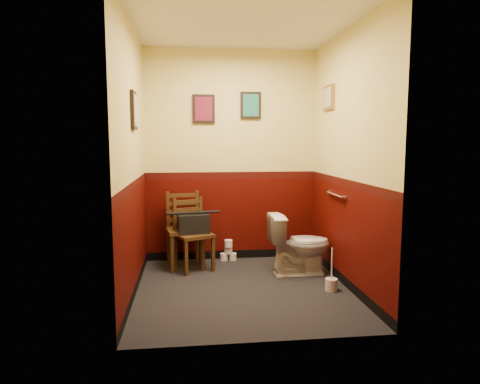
% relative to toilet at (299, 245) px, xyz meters
% --- Properties ---
extents(floor, '(2.20, 2.40, 0.00)m').
position_rel_toilet_xyz_m(floor, '(-0.72, -0.44, -0.35)').
color(floor, black).
rests_on(floor, ground).
extents(ceiling, '(2.20, 2.40, 0.00)m').
position_rel_toilet_xyz_m(ceiling, '(-0.72, -0.44, 2.35)').
color(ceiling, silver).
rests_on(ceiling, ground).
extents(wall_back, '(2.20, 0.00, 2.70)m').
position_rel_toilet_xyz_m(wall_back, '(-0.72, 0.76, 1.00)').
color(wall_back, '#3A0603').
rests_on(wall_back, ground).
extents(wall_front, '(2.20, 0.00, 2.70)m').
position_rel_toilet_xyz_m(wall_front, '(-0.72, -1.64, 1.00)').
color(wall_front, '#3A0603').
rests_on(wall_front, ground).
extents(wall_left, '(0.00, 2.40, 2.70)m').
position_rel_toilet_xyz_m(wall_left, '(-1.82, -0.44, 1.00)').
color(wall_left, '#3A0603').
rests_on(wall_left, ground).
extents(wall_right, '(0.00, 2.40, 2.70)m').
position_rel_toilet_xyz_m(wall_right, '(0.38, -0.44, 1.00)').
color(wall_right, '#3A0603').
rests_on(wall_right, ground).
extents(grab_bar, '(0.05, 0.56, 0.06)m').
position_rel_toilet_xyz_m(grab_bar, '(0.35, -0.19, 0.60)').
color(grab_bar, silver).
rests_on(grab_bar, wall_right).
extents(framed_print_back_a, '(0.28, 0.04, 0.36)m').
position_rel_toilet_xyz_m(framed_print_back_a, '(-1.07, 0.74, 1.60)').
color(framed_print_back_a, black).
rests_on(framed_print_back_a, wall_back).
extents(framed_print_back_b, '(0.26, 0.04, 0.34)m').
position_rel_toilet_xyz_m(framed_print_back_b, '(-0.47, 0.74, 1.65)').
color(framed_print_back_b, black).
rests_on(framed_print_back_b, wall_back).
extents(framed_print_left, '(0.04, 0.30, 0.38)m').
position_rel_toilet_xyz_m(framed_print_left, '(-1.80, -0.34, 1.50)').
color(framed_print_left, black).
rests_on(framed_print_left, wall_left).
extents(framed_print_right, '(0.04, 0.34, 0.28)m').
position_rel_toilet_xyz_m(framed_print_right, '(0.36, 0.16, 1.70)').
color(framed_print_right, olive).
rests_on(framed_print_right, wall_right).
extents(toilet, '(0.73, 0.42, 0.70)m').
position_rel_toilet_xyz_m(toilet, '(0.00, 0.00, 0.00)').
color(toilet, white).
rests_on(toilet, floor).
extents(toilet_brush, '(0.13, 0.13, 0.45)m').
position_rel_toilet_xyz_m(toilet_brush, '(0.19, -0.59, -0.28)').
color(toilet_brush, silver).
rests_on(toilet_brush, floor).
extents(chair_left, '(0.49, 0.49, 0.92)m').
position_rel_toilet_xyz_m(chair_left, '(-1.33, 0.47, 0.11)').
color(chair_left, '#462E15').
rests_on(chair_left, floor).
extents(chair_right, '(0.52, 0.52, 0.86)m').
position_rel_toilet_xyz_m(chair_right, '(-1.23, 0.34, 0.08)').
color(chair_right, '#462E15').
rests_on(chair_right, floor).
extents(handbag, '(0.39, 0.24, 0.27)m').
position_rel_toilet_xyz_m(handbag, '(-1.22, 0.31, 0.22)').
color(handbag, black).
rests_on(handbag, chair_right).
extents(tp_stack, '(0.21, 0.13, 0.28)m').
position_rel_toilet_xyz_m(tp_stack, '(-0.77, 0.66, -0.23)').
color(tp_stack, silver).
rests_on(tp_stack, floor).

